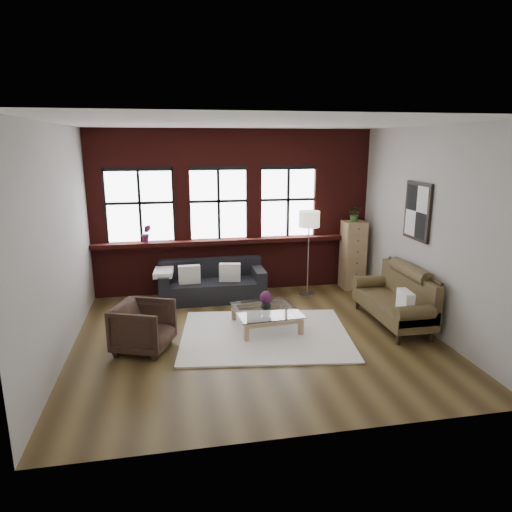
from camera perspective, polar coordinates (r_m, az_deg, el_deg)
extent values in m
plane|color=#423118|center=(7.19, 0.11, -10.12)|extent=(5.50, 5.50, 0.00)
plane|color=white|center=(6.57, 0.12, 16.29)|extent=(5.50, 5.50, 0.00)
plane|color=#ACA7A0|center=(9.13, -2.84, 5.56)|extent=(5.50, 0.00, 5.50)
plane|color=#ACA7A0|center=(4.34, 6.32, -4.04)|extent=(5.50, 0.00, 5.50)
plane|color=#ACA7A0|center=(6.76, -23.47, 1.41)|extent=(0.00, 5.00, 5.00)
plane|color=#ACA7A0|center=(7.69, 20.70, 3.08)|extent=(0.00, 5.00, 5.00)
cube|color=#491311|center=(9.08, -2.67, 1.93)|extent=(5.50, 0.30, 0.08)
cube|color=white|center=(7.24, 1.16, -9.83)|extent=(2.84, 2.36, 0.03)
cube|color=white|center=(8.59, -8.33, -2.29)|extent=(0.41, 0.16, 0.34)
cube|color=white|center=(8.65, -3.29, -2.04)|extent=(0.42, 0.21, 0.34)
cube|color=white|center=(7.33, 18.17, -5.46)|extent=(0.18, 0.39, 0.34)
imported|color=black|center=(6.86, -13.89, -8.59)|extent=(0.99, 0.98, 0.70)
imported|color=#B2B2B2|center=(7.37, 1.27, -6.10)|extent=(0.17, 0.17, 0.16)
sphere|color=#551D43|center=(7.33, 1.27, -5.20)|extent=(0.21, 0.21, 0.21)
cube|color=#A38158|center=(9.54, 12.00, 0.12)|extent=(0.43, 0.43, 1.40)
imported|color=#2D5923|center=(9.38, 12.26, 5.16)|extent=(0.33, 0.31, 0.30)
imported|color=#551D43|center=(8.94, -13.57, 2.74)|extent=(0.20, 0.17, 0.35)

